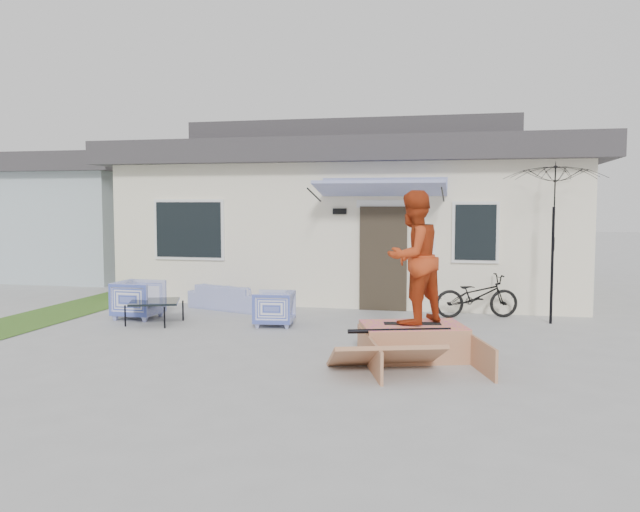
% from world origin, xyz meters
% --- Properties ---
extents(ground, '(90.00, 90.00, 0.00)m').
position_xyz_m(ground, '(0.00, 0.00, 0.00)').
color(ground, '#9E9E9E').
rests_on(ground, ground).
extents(grass_strip, '(1.40, 8.00, 0.01)m').
position_xyz_m(grass_strip, '(-5.20, 2.00, 0.00)').
color(grass_strip, '#355F1F').
rests_on(grass_strip, ground).
extents(house, '(10.80, 8.49, 4.10)m').
position_xyz_m(house, '(0.00, 7.99, 1.94)').
color(house, '#EEE5C5').
rests_on(house, ground).
extents(neighbor_house, '(8.60, 7.60, 3.50)m').
position_xyz_m(neighbor_house, '(-10.50, 10.00, 1.78)').
color(neighbor_house, '#9FAFB7').
rests_on(neighbor_house, ground).
extents(loveseat, '(1.79, 1.05, 0.67)m').
position_xyz_m(loveseat, '(-2.08, 3.93, 0.34)').
color(loveseat, '#3446AE').
rests_on(loveseat, ground).
extents(armchair_left, '(0.74, 0.79, 0.80)m').
position_xyz_m(armchair_left, '(-3.35, 2.49, 0.40)').
color(armchair_left, '#3446AE').
rests_on(armchair_left, ground).
extents(armchair_right, '(0.70, 0.73, 0.69)m').
position_xyz_m(armchair_right, '(-0.66, 2.34, 0.34)').
color(armchair_right, '#3446AE').
rests_on(armchair_right, ground).
extents(coffee_table, '(1.09, 1.09, 0.42)m').
position_xyz_m(coffee_table, '(-2.82, 2.09, 0.21)').
color(coffee_table, black).
rests_on(coffee_table, ground).
extents(bicycle, '(1.67, 0.99, 1.01)m').
position_xyz_m(bicycle, '(2.84, 4.00, 0.51)').
color(bicycle, black).
rests_on(bicycle, ground).
extents(patio_umbrella, '(2.20, 2.12, 2.20)m').
position_xyz_m(patio_umbrella, '(4.14, 3.67, 1.75)').
color(patio_umbrella, black).
rests_on(patio_umbrella, ground).
extents(skate_ramp, '(1.90, 2.20, 0.46)m').
position_xyz_m(skate_ramp, '(1.94, 0.47, 0.23)').
color(skate_ramp, '#AE714E').
rests_on(skate_ramp, ground).
extents(skateboard, '(0.81, 0.35, 0.05)m').
position_xyz_m(skateboard, '(1.92, 0.51, 0.49)').
color(skateboard, black).
rests_on(skateboard, skate_ramp).
extents(skater, '(1.11, 1.15, 1.86)m').
position_xyz_m(skater, '(1.92, 0.51, 1.44)').
color(skater, '#AC3614').
rests_on(skater, skateboard).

